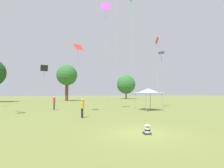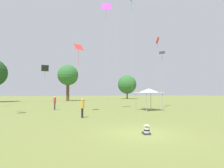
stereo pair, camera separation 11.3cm
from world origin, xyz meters
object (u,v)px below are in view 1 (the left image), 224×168
at_px(person_standing_0, 82,106).
at_px(distant_tree_0, 126,84).
at_px(kite_9, 78,49).
at_px(distant_tree_2, 67,75).
at_px(kite_8, 161,54).
at_px(canopy_tent, 148,91).
at_px(kite_3, 106,9).
at_px(kite_4, 44,69).
at_px(seated_toddler, 147,130).
at_px(kite_5, 157,43).
at_px(person_standing_2, 54,102).

xyz_separation_m(person_standing_0, distant_tree_0, (25.11, 49.31, 4.75)).
bearing_deg(kite_9, distant_tree_2, 111.15).
bearing_deg(distant_tree_2, kite_8, -65.27).
relative_size(person_standing_0, canopy_tent, 0.59).
distance_m(kite_3, distant_tree_0, 48.52).
relative_size(canopy_tent, kite_4, 0.44).
bearing_deg(seated_toddler, distant_tree_2, 103.79).
bearing_deg(distant_tree_0, kite_5, -107.47).
relative_size(kite_5, kite_8, 1.10).
bearing_deg(kite_4, distant_tree_2, -63.91).
xyz_separation_m(kite_3, distant_tree_2, (-3.00, 30.57, -6.09)).
bearing_deg(distant_tree_2, person_standing_2, -96.98).
relative_size(kite_8, distant_tree_0, 0.96).
bearing_deg(seated_toddler, kite_5, 66.97).
relative_size(seated_toddler, kite_3, 0.04).
bearing_deg(kite_8, kite_4, -113.26).
bearing_deg(distant_tree_2, seated_toddler, -88.26).
bearing_deg(distant_tree_2, kite_5, -72.23).
relative_size(kite_9, distant_tree_2, 0.77).
bearing_deg(distant_tree_2, person_standing_0, -91.60).
bearing_deg(person_standing_2, kite_9, 121.06).
height_order(canopy_tent, kite_5, kite_5).
distance_m(person_standing_2, kite_8, 18.18).
xyz_separation_m(kite_8, distant_tree_2, (-13.11, 28.46, -1.09)).
xyz_separation_m(kite_4, kite_9, (4.25, -9.36, 1.35)).
height_order(seated_toddler, person_standing_0, person_standing_0).
distance_m(canopy_tent, distant_tree_0, 47.93).
relative_size(canopy_tent, distant_tree_2, 0.28).
height_order(kite_3, distant_tree_0, kite_3).
xyz_separation_m(person_standing_0, person_standing_2, (-2.42, 8.72, 0.05)).
distance_m(kite_3, distant_tree_2, 31.32).
bearing_deg(person_standing_0, distant_tree_0, -60.45).
xyz_separation_m(kite_5, kite_9, (-10.99, -0.27, -1.79)).
distance_m(seated_toddler, person_standing_0, 7.84).
height_order(person_standing_2, kite_5, kite_5).
bearing_deg(kite_3, kite_5, 46.59).
bearing_deg(seated_toddler, kite_9, 112.06).
bearing_deg(person_standing_2, distant_tree_0, -127.39).
height_order(kite_4, kite_5, kite_5).
height_order(person_standing_0, kite_9, kite_9).
relative_size(kite_4, distant_tree_0, 0.71).
distance_m(person_standing_0, kite_8, 18.11).
bearing_deg(kite_3, person_standing_0, -66.68).
bearing_deg(canopy_tent, kite_4, 142.89).
height_order(person_standing_2, kite_8, kite_8).
height_order(person_standing_0, kite_8, kite_8).
relative_size(kite_3, kite_8, 1.59).
height_order(person_standing_0, kite_5, kite_5).
relative_size(person_standing_2, kite_5, 0.18).
bearing_deg(kite_3, distant_tree_2, 151.47).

